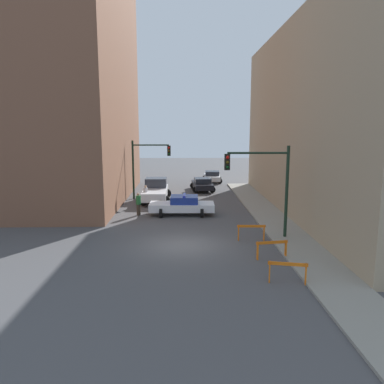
{
  "coord_description": "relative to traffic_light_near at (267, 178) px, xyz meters",
  "views": [
    {
      "loc": [
        0.04,
        -19.48,
        6.29
      ],
      "look_at": [
        0.65,
        5.72,
        1.96
      ],
      "focal_mm": 35.0,
      "sensor_mm": 36.0,
      "label": 1
    }
  ],
  "objects": [
    {
      "name": "barrier_mid",
      "position": [
        -0.4,
        -3.39,
        -2.91
      ],
      "size": [
        1.59,
        0.38,
        0.9
      ],
      "rotation": [
        0.0,
        0.0,
        0.15
      ],
      "color": "orange",
      "rests_on": "ground_plane"
    },
    {
      "name": "parked_car_near",
      "position": [
        -2.73,
        16.76,
        -2.86
      ],
      "size": [
        2.48,
        4.42,
        1.31
      ],
      "rotation": [
        0.0,
        0.0,
        0.07
      ],
      "color": "black",
      "rests_on": "ground_plane"
    },
    {
      "name": "building_right",
      "position": [
        8.67,
        6.8,
        3.34
      ],
      "size": [
        12.0,
        28.0,
        13.74
      ],
      "color": "tan",
      "rests_on": "ground_plane"
    },
    {
      "name": "pedestrian_corner",
      "position": [
        -7.77,
        9.68,
        -2.67
      ],
      "size": [
        0.5,
        0.5,
        1.66
      ],
      "rotation": [
        0.0,
        0.0,
        3.73
      ],
      "color": "black",
      "rests_on": "ground_plane"
    },
    {
      "name": "parked_car_mid",
      "position": [
        -1.27,
        22.85,
        -2.86
      ],
      "size": [
        2.42,
        4.39,
        1.31
      ],
      "rotation": [
        0.0,
        0.0,
        -0.05
      ],
      "color": "silver",
      "rests_on": "ground_plane"
    },
    {
      "name": "sidewalk_right",
      "position": [
        1.47,
        -1.2,
        -3.47
      ],
      "size": [
        2.4,
        44.0,
        0.12
      ],
      "color": "gray",
      "rests_on": "ground_plane"
    },
    {
      "name": "barrier_front",
      "position": [
        -0.43,
        -6.3,
        -2.91
      ],
      "size": [
        1.58,
        0.45,
        0.9
      ],
      "rotation": [
        0.0,
        0.0,
        -0.2
      ],
      "color": "orange",
      "rests_on": "ground_plane"
    },
    {
      "name": "traffic_light_near",
      "position": [
        0.0,
        0.0,
        0.0
      ],
      "size": [
        3.64,
        0.35,
        5.2
      ],
      "color": "black",
      "rests_on": "sidewalk_right"
    },
    {
      "name": "white_truck",
      "position": [
        -7.09,
        11.52,
        -2.62
      ],
      "size": [
        2.64,
        5.4,
        1.9
      ],
      "rotation": [
        0.0,
        0.0,
        0.0
      ],
      "color": "silver",
      "rests_on": "ground_plane"
    },
    {
      "name": "police_car",
      "position": [
        -4.74,
        6.09,
        -2.81
      ],
      "size": [
        4.75,
        2.44,
        1.52
      ],
      "rotation": [
        0.0,
        0.0,
        1.55
      ],
      "color": "white",
      "rests_on": "ground_plane"
    },
    {
      "name": "building_corner_left",
      "position": [
        -16.73,
        12.8,
        8.03
      ],
      "size": [
        14.0,
        20.0,
        23.12
      ],
      "color": "brown",
      "rests_on": "ground_plane"
    },
    {
      "name": "ground_plane",
      "position": [
        -4.73,
        -1.2,
        -3.53
      ],
      "size": [
        120.0,
        120.0,
        0.0
      ],
      "primitive_type": "plane",
      "color": "#4C4C4F"
    },
    {
      "name": "traffic_light_far",
      "position": [
        -8.03,
        12.56,
        -0.13
      ],
      "size": [
        3.44,
        0.35,
        5.2
      ],
      "color": "black",
      "rests_on": "ground_plane"
    },
    {
      "name": "barrier_back",
      "position": [
        -0.85,
        -0.35,
        -2.91
      ],
      "size": [
        1.6,
        0.2,
        0.9
      ],
      "rotation": [
        0.0,
        0.0,
        -0.03
      ],
      "color": "orange",
      "rests_on": "ground_plane"
    },
    {
      "name": "pedestrian_crossing",
      "position": [
        -7.94,
        6.01,
        -2.67
      ],
      "size": [
        0.41,
        0.41,
        1.66
      ],
      "rotation": [
        0.0,
        0.0,
        1.71
      ],
      "color": "#382D23",
      "rests_on": "ground_plane"
    }
  ]
}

